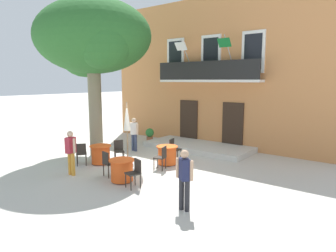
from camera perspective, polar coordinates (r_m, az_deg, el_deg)
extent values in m
plane|color=beige|center=(12.06, -4.21, -7.66)|extent=(120.00, 120.00, 0.00)
cube|color=#CC844C|center=(17.42, 11.42, 9.69)|extent=(13.00, 4.00, 7.50)
cube|color=#332319|center=(16.47, 3.93, 0.84)|extent=(1.10, 0.08, 2.30)
cube|color=#332319|center=(15.19, 12.08, 0.00)|extent=(1.10, 0.08, 2.30)
cube|color=silver|center=(16.88, 1.43, 12.95)|extent=(1.10, 0.08, 1.90)
cube|color=black|center=(16.85, 1.37, 12.96)|extent=(0.84, 0.04, 1.60)
cube|color=silver|center=(15.67, 8.09, 13.20)|extent=(1.10, 0.08, 1.90)
cube|color=black|center=(15.65, 8.03, 13.21)|extent=(0.84, 0.04, 1.60)
cube|color=silver|center=(14.70, 15.75, 13.28)|extent=(1.10, 0.08, 1.90)
cube|color=black|center=(14.67, 15.70, 13.29)|extent=(0.84, 0.04, 1.60)
cube|color=silver|center=(15.37, 7.45, 8.42)|extent=(5.60, 0.65, 0.12)
cube|color=black|center=(15.13, 6.91, 10.36)|extent=(5.60, 0.06, 0.90)
cylinder|color=#B2B2B7|center=(15.93, 3.40, 13.56)|extent=(0.04, 0.95, 1.33)
cube|color=white|center=(15.59, 2.44, 14.78)|extent=(0.60, 0.29, 0.38)
cylinder|color=#B2B2B7|center=(14.71, 11.35, 13.82)|extent=(0.04, 0.95, 1.33)
cube|color=#146B2D|center=(14.34, 10.55, 15.19)|extent=(0.60, 0.29, 0.38)
cylinder|color=#47423D|center=(16.68, 0.60, 9.15)|extent=(0.31, 0.31, 0.26)
ellipsoid|color=#2D7533|center=(16.69, 0.60, 10.37)|extent=(0.40, 0.40, 0.45)
cylinder|color=slate|center=(15.40, 7.51, 9.16)|extent=(0.33, 0.33, 0.28)
ellipsoid|color=#2D7533|center=(15.40, 7.53, 10.23)|extent=(0.43, 0.43, 0.30)
cylinder|color=#995638|center=(14.37, 15.54, 9.08)|extent=(0.32, 0.32, 0.34)
ellipsoid|color=#4C8E38|center=(14.38, 15.61, 10.64)|extent=(0.42, 0.42, 0.44)
cube|color=silver|center=(15.05, 5.67, -3.89)|extent=(5.23, 2.24, 0.25)
cylinder|color=#7F755B|center=(13.87, -13.50, 2.24)|extent=(0.58, 0.58, 3.78)
ellipsoid|color=#286028|center=(13.92, -14.00, 16.03)|extent=(5.27, 4.74, 3.16)
sphere|color=#286028|center=(15.41, -15.40, 13.75)|extent=(2.63, 2.63, 2.63)
sphere|color=#286028|center=(12.54, -12.05, 15.72)|extent=(2.37, 2.37, 2.37)
cylinder|color=#EA561E|center=(12.25, -0.15, -5.59)|extent=(0.74, 0.74, 0.68)
cylinder|color=#EA561E|center=(12.16, -0.15, -3.90)|extent=(0.86, 0.86, 0.04)
cylinder|color=#2D2823|center=(12.34, -0.15, -7.18)|extent=(0.44, 0.44, 0.03)
cylinder|color=#2D2823|center=(11.53, -2.67, -7.24)|extent=(0.04, 0.04, 0.45)
cylinder|color=#2D2823|center=(11.83, -1.98, -6.83)|extent=(0.04, 0.04, 0.45)
cylinder|color=#2D2823|center=(11.40, -1.10, -7.42)|extent=(0.04, 0.04, 0.45)
cylinder|color=#2D2823|center=(11.70, -0.44, -7.00)|extent=(0.04, 0.04, 0.45)
cube|color=#2D2823|center=(11.55, -1.55, -5.95)|extent=(0.50, 0.50, 0.04)
cube|color=#2D2823|center=(11.43, -0.72, -4.92)|extent=(0.14, 0.38, 0.42)
cylinder|color=#2D2823|center=(13.00, 2.44, -5.41)|extent=(0.04, 0.04, 0.45)
cylinder|color=#2D2823|center=(12.71, 1.77, -5.74)|extent=(0.04, 0.04, 0.45)
cylinder|color=#2D2823|center=(13.15, 1.10, -5.24)|extent=(0.04, 0.04, 0.45)
cylinder|color=#2D2823|center=(12.86, 0.41, -5.56)|extent=(0.04, 0.04, 0.45)
cube|color=#2D2823|center=(12.87, 1.43, -4.43)|extent=(0.46, 0.46, 0.04)
cube|color=#2D2823|center=(12.90, 0.72, -3.35)|extent=(0.10, 0.38, 0.42)
cylinder|color=#EA561E|center=(12.66, -12.56, -5.32)|extent=(0.74, 0.74, 0.68)
cylinder|color=#EA561E|center=(12.58, -12.61, -3.69)|extent=(0.86, 0.86, 0.04)
cylinder|color=#2D2823|center=(12.75, -12.51, -6.87)|extent=(0.44, 0.44, 0.03)
cylinder|color=#2D2823|center=(12.87, -16.68, -5.92)|extent=(0.04, 0.04, 0.45)
cylinder|color=#2D2823|center=(12.86, -15.16, -5.87)|extent=(0.04, 0.04, 0.45)
cylinder|color=#2D2823|center=(12.54, -16.74, -6.31)|extent=(0.04, 0.04, 0.45)
cylinder|color=#2D2823|center=(12.53, -15.17, -6.25)|extent=(0.04, 0.04, 0.45)
cube|color=#2D2823|center=(12.64, -15.98, -5.01)|extent=(0.56, 0.56, 0.04)
cube|color=#2D2823|center=(12.41, -16.05, -4.17)|extent=(0.26, 0.33, 0.42)
cylinder|color=#2D2823|center=(12.61, -8.30, -5.94)|extent=(0.04, 0.04, 0.45)
cylinder|color=#2D2823|center=(12.57, -9.84, -6.02)|extent=(0.04, 0.04, 0.45)
cylinder|color=#2D2823|center=(12.94, -8.49, -5.57)|extent=(0.04, 0.04, 0.45)
cylinder|color=#2D2823|center=(12.90, -10.00, -5.65)|extent=(0.04, 0.04, 0.45)
cube|color=#2D2823|center=(12.69, -9.18, -4.72)|extent=(0.56, 0.56, 0.04)
cube|color=#2D2823|center=(12.82, -9.30, -3.54)|extent=(0.26, 0.33, 0.42)
cylinder|color=#EA561E|center=(10.37, -8.68, -8.34)|extent=(0.74, 0.74, 0.68)
cylinder|color=#EA561E|center=(10.26, -8.72, -6.36)|extent=(0.86, 0.86, 0.04)
cylinder|color=#2D2823|center=(10.47, -8.63, -10.20)|extent=(0.44, 0.44, 0.03)
cylinder|color=#2D2823|center=(9.56, -7.00, -10.69)|extent=(0.04, 0.04, 0.45)
cylinder|color=#2D2823|center=(9.84, -7.97, -10.13)|extent=(0.04, 0.04, 0.45)
cylinder|color=#2D2823|center=(9.72, -5.21, -10.33)|extent=(0.04, 0.04, 0.45)
cylinder|color=#2D2823|center=(10.00, -6.23, -9.80)|extent=(0.04, 0.04, 0.45)
cube|color=#2D2823|center=(9.70, -6.63, -8.87)|extent=(0.50, 0.50, 0.04)
cube|color=#2D2823|center=(9.72, -5.72, -7.40)|extent=(0.38, 0.14, 0.42)
cylinder|color=#2D2823|center=(11.24, -10.52, -7.81)|extent=(0.04, 0.04, 0.45)
cylinder|color=#2D2823|center=(10.96, -9.59, -8.21)|extent=(0.04, 0.04, 0.45)
cylinder|color=#2D2823|center=(11.08, -12.04, -8.10)|extent=(0.04, 0.04, 0.45)
cylinder|color=#2D2823|center=(10.80, -11.13, -8.52)|extent=(0.04, 0.04, 0.45)
cube|color=#2D2823|center=(10.95, -10.86, -6.93)|extent=(0.46, 0.46, 0.04)
cube|color=#2D2823|center=(10.80, -11.71, -5.90)|extent=(0.38, 0.11, 0.42)
cylinder|color=#997A56|center=(11.86, -7.67, -1.66)|extent=(0.06, 0.06, 2.55)
cylinder|color=#333333|center=(12.14, -7.56, -7.40)|extent=(0.44, 0.44, 0.08)
cone|color=silver|center=(11.76, -7.74, 1.82)|extent=(0.28, 0.28, 1.10)
cylinder|color=#995638|center=(16.61, -3.46, -2.57)|extent=(0.35, 0.35, 0.31)
ellipsoid|color=#2D7533|center=(16.53, -3.47, -1.24)|extent=(0.45, 0.45, 0.47)
cylinder|color=#232328|center=(8.15, 2.55, -12.69)|extent=(0.14, 0.14, 0.83)
cylinder|color=#232328|center=(8.06, 3.62, -12.96)|extent=(0.14, 0.14, 0.83)
cube|color=#1E2347|center=(7.88, 3.12, -8.12)|extent=(0.40, 0.38, 0.56)
sphere|color=tan|center=(7.77, 3.14, -5.29)|extent=(0.22, 0.22, 0.22)
cylinder|color=tan|center=(8.00, 1.81, -7.84)|extent=(0.09, 0.09, 0.52)
cylinder|color=tan|center=(7.76, 4.47, -8.39)|extent=(0.09, 0.09, 0.52)
cylinder|color=gold|center=(11.53, -17.97, -6.73)|extent=(0.14, 0.14, 0.82)
cylinder|color=gold|center=(11.38, -17.46, -6.90)|extent=(0.14, 0.14, 0.82)
cube|color=#B72D3D|center=(11.30, -17.88, -3.45)|extent=(0.29, 0.38, 0.56)
sphere|color=beige|center=(11.22, -17.97, -1.45)|extent=(0.22, 0.22, 0.22)
cylinder|color=beige|center=(11.48, -18.50, -3.29)|extent=(0.09, 0.09, 0.52)
cylinder|color=beige|center=(11.12, -17.24, -3.61)|extent=(0.09, 0.09, 0.52)
cylinder|color=#384260|center=(14.71, -6.63, -3.08)|extent=(0.14, 0.14, 0.81)
cylinder|color=#384260|center=(14.59, -6.12, -3.17)|extent=(0.14, 0.14, 0.81)
cube|color=white|center=(14.52, -6.42, -0.48)|extent=(0.39, 0.40, 0.56)
sphere|color=beige|center=(14.47, -6.45, 1.09)|extent=(0.22, 0.22, 0.22)
cylinder|color=beige|center=(14.68, -7.03, -0.39)|extent=(0.09, 0.09, 0.52)
cylinder|color=beige|center=(14.37, -5.79, -0.56)|extent=(0.09, 0.09, 0.52)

